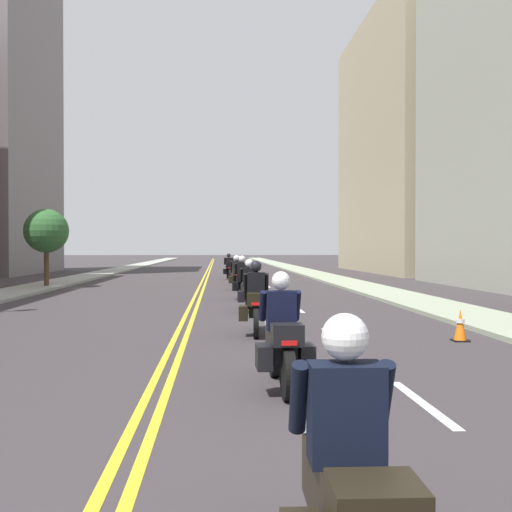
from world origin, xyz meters
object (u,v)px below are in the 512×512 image
Objects in this scene: motorcycle_0 at (349,494)px; motorcycle_3 at (249,290)px; motorcycle_1 at (282,342)px; motorcycle_4 at (242,282)px; motorcycle_6 at (238,273)px; traffic_cone_1 at (460,325)px; motorcycle_2 at (256,304)px; street_tree_0 at (46,231)px; motorcycle_5 at (237,276)px; motorcycle_7 at (229,269)px.

motorcycle_3 reaches higher than motorcycle_0.
motorcycle_1 is 0.96× the size of motorcycle_4.
motorcycle_1 reaches higher than motorcycle_3.
motorcycle_3 is at bearing 88.19° from motorcycle_1.
motorcycle_3 reaches higher than motorcycle_6.
motorcycle_2 is at bearing 162.39° from traffic_cone_1.
motorcycle_0 is 0.58× the size of street_tree_0.
motorcycle_4 is 5.00m from motorcycle_5.
motorcycle_6 is at bearing 90.27° from motorcycle_4.
street_tree_0 reaches higher than motorcycle_3.
motorcycle_0 is 1.00× the size of motorcycle_4.
motorcycle_2 is 1.07× the size of motorcycle_5.
motorcycle_4 is at bearing -91.61° from motorcycle_6.
motorcycle_7 is (-0.24, 15.17, -0.01)m from motorcycle_4.
motorcycle_6 is at bearing 14.50° from street_tree_0.
motorcycle_4 is 15.17m from motorcycle_7.
motorcycle_5 is (0.18, 25.42, 0.03)m from motorcycle_0.
street_tree_0 reaches higher than traffic_cone_1.
motorcycle_1 is 30.38m from motorcycle_7.
motorcycle_1 is (0.19, 5.20, 0.01)m from motorcycle_0.
motorcycle_3 is at bearing 90.10° from motorcycle_0.
motorcycle_3 is at bearing -51.49° from street_tree_0.
motorcycle_6 is at bearing 88.11° from motorcycle_3.
street_tree_0 is at bearing 165.67° from motorcycle_5.
motorcycle_0 is 1.05× the size of motorcycle_5.
motorcycle_7 is at bearing 89.00° from motorcycle_5.
traffic_cone_1 is (4.10, -6.34, -0.33)m from motorcycle_3.
motorcycle_0 is 1.03× the size of motorcycle_3.
motorcycle_6 is 0.55× the size of street_tree_0.
motorcycle_3 is 1.02× the size of motorcycle_6.
motorcycle_1 is at bearing -86.48° from motorcycle_2.
motorcycle_0 is 5.21m from motorcycle_1.
motorcycle_6 is at bearing 85.03° from motorcycle_5.
traffic_cone_1 is 0.17× the size of street_tree_0.
street_tree_0 is (-9.23, 2.02, 2.11)m from motorcycle_5.
motorcycle_7 is (-0.19, 30.38, -0.00)m from motorcycle_1.
motorcycle_0 is at bearing -92.39° from motorcycle_3.
motorcycle_2 is at bearing -89.09° from motorcycle_4.
motorcycle_0 is 28.97m from street_tree_0.
motorcycle_2 is at bearing -92.01° from motorcycle_5.
motorcycle_5 is (-0.10, 9.72, 0.00)m from motorcycle_3.
motorcycle_6 is (0.41, 29.88, -0.01)m from motorcycle_0.
motorcycle_7 reaches higher than motorcycle_0.
motorcycle_2 reaches higher than motorcycle_7.
motorcycle_4 reaches higher than motorcycle_6.
street_tree_0 reaches higher than motorcycle_1.
motorcycle_0 is at bearing -71.73° from street_tree_0.
motorcycle_4 reaches higher than traffic_cone_1.
traffic_cone_1 is 22.65m from street_tree_0.
motorcycle_4 is at bearing 92.97° from motorcycle_2.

